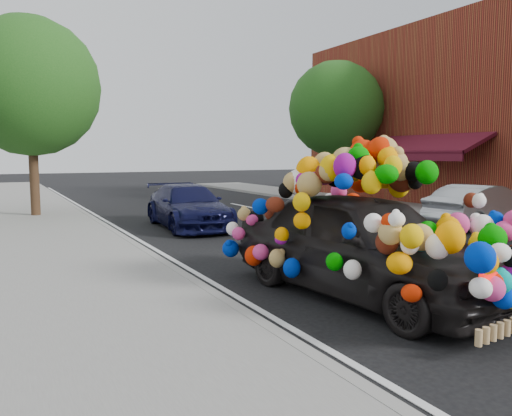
{
  "coord_description": "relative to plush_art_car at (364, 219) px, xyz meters",
  "views": [
    {
      "loc": [
        -4.93,
        -7.28,
        1.98
      ],
      "look_at": [
        -0.81,
        0.53,
        1.04
      ],
      "focal_mm": 35.0,
      "sensor_mm": 36.0,
      "label": 1
    }
  ],
  "objects": [
    {
      "name": "ground",
      "position": [
        0.4,
        1.92,
        -1.09
      ],
      "size": [
        100.0,
        100.0,
        0.0
      ],
      "primitive_type": "plane",
      "color": "black",
      "rests_on": "ground"
    },
    {
      "name": "tree_near_sidewalk",
      "position": [
        -3.4,
        11.42,
        2.93
      ],
      "size": [
        4.2,
        4.2,
        6.13
      ],
      "color": "#332114",
      "rests_on": "ground"
    },
    {
      "name": "footpath_far",
      "position": [
        8.6,
        4.92,
        -1.03
      ],
      "size": [
        3.0,
        40.0,
        0.12
      ],
      "primitive_type": "cube",
      "color": "gray",
      "rests_on": "ground"
    },
    {
      "name": "tree_far_b",
      "position": [
        8.4,
        11.92,
        2.8
      ],
      "size": [
        4.0,
        4.0,
        5.9
      ],
      "color": "#332114",
      "rests_on": "ground"
    },
    {
      "name": "navy_sedan",
      "position": [
        0.15,
        7.45,
        -0.51
      ],
      "size": [
        1.87,
        4.11,
        1.17
      ],
      "primitive_type": "imported",
      "rotation": [
        0.0,
        0.0,
        -0.06
      ],
      "color": "black",
      "rests_on": "ground"
    },
    {
      "name": "silver_hatchback",
      "position": [
        7.22,
        3.7,
        -0.51
      ],
      "size": [
        3.67,
        1.56,
        1.18
      ],
      "primitive_type": "imported",
      "rotation": [
        0.0,
        0.0,
        1.66
      ],
      "color": "#AFB2B7",
      "rests_on": "ground"
    },
    {
      "name": "plush_art_car",
      "position": [
        0.0,
        0.0,
        0.0
      ],
      "size": [
        2.6,
        4.77,
        2.14
      ],
      "rotation": [
        0.0,
        0.0,
        0.11
      ],
      "color": "black",
      "rests_on": "ground"
    },
    {
      "name": "sidewalk",
      "position": [
        -3.9,
        1.92,
        -1.03
      ],
      "size": [
        4.0,
        60.0,
        0.12
      ],
      "primitive_type": "cube",
      "color": "gray",
      "rests_on": "ground"
    },
    {
      "name": "lane_markings",
      "position": [
        4.0,
        1.92,
        -1.09
      ],
      "size": [
        6.0,
        50.0,
        0.01
      ],
      "primitive_type": null,
      "color": "silver",
      "rests_on": "ground"
    },
    {
      "name": "kerb",
      "position": [
        -1.95,
        1.92,
        -1.03
      ],
      "size": [
        0.15,
        60.0,
        0.13
      ],
      "primitive_type": "cube",
      "color": "gray",
      "rests_on": "ground"
    }
  ]
}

